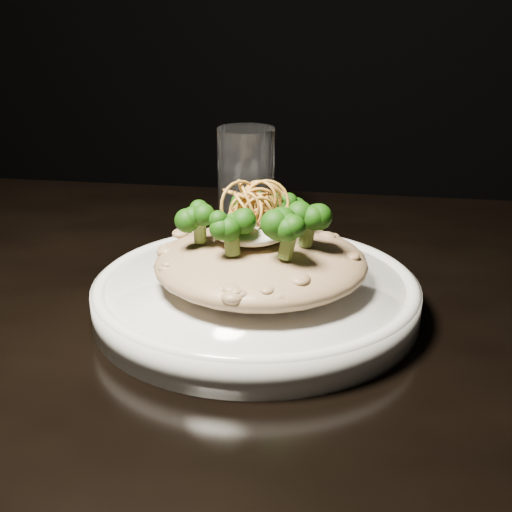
{
  "coord_description": "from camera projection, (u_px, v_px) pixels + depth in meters",
  "views": [
    {
      "loc": [
        0.02,
        -0.57,
        1.03
      ],
      "look_at": [
        -0.07,
        0.0,
        0.81
      ],
      "focal_mm": 50.0,
      "sensor_mm": 36.0,
      "label": 1
    }
  ],
  "objects": [
    {
      "name": "cheese",
      "position": [
        251.0,
        230.0,
        0.61
      ],
      "size": [
        0.07,
        0.07,
        0.02
      ],
      "primitive_type": "ellipsoid",
      "color": "white",
      "rests_on": "risotto"
    },
    {
      "name": "table",
      "position": [
        329.0,
        400.0,
        0.66
      ],
      "size": [
        1.1,
        0.8,
        0.75
      ],
      "color": "black",
      "rests_on": "ground"
    },
    {
      "name": "broccoli",
      "position": [
        258.0,
        217.0,
        0.6
      ],
      "size": [
        0.12,
        0.12,
        0.04
      ],
      "primitive_type": null,
      "color": "black",
      "rests_on": "risotto"
    },
    {
      "name": "drinking_glass",
      "position": [
        246.0,
        178.0,
        0.84
      ],
      "size": [
        0.07,
        0.07,
        0.12
      ],
      "primitive_type": "cylinder",
      "rotation": [
        0.0,
        0.0,
        -0.02
      ],
      "color": "silver",
      "rests_on": "table"
    },
    {
      "name": "shallots",
      "position": [
        252.0,
        199.0,
        0.6
      ],
      "size": [
        0.05,
        0.05,
        0.03
      ],
      "primitive_type": null,
      "color": "brown",
      "rests_on": "cheese"
    },
    {
      "name": "risotto",
      "position": [
        261.0,
        263.0,
        0.62
      ],
      "size": [
        0.19,
        0.19,
        0.04
      ],
      "primitive_type": "ellipsoid",
      "color": "brown",
      "rests_on": "plate"
    },
    {
      "name": "plate",
      "position": [
        256.0,
        298.0,
        0.63
      ],
      "size": [
        0.29,
        0.29,
        0.03
      ],
      "primitive_type": "cylinder",
      "color": "silver",
      "rests_on": "table"
    }
  ]
}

